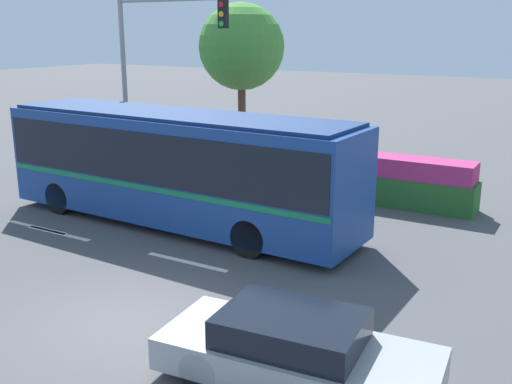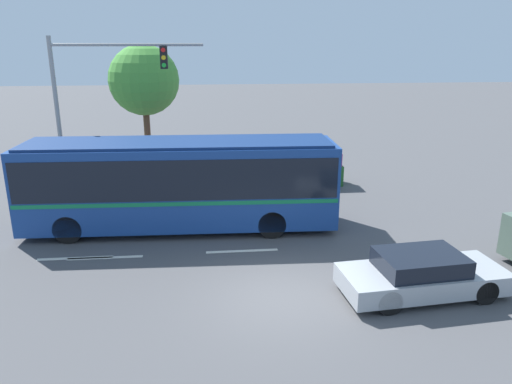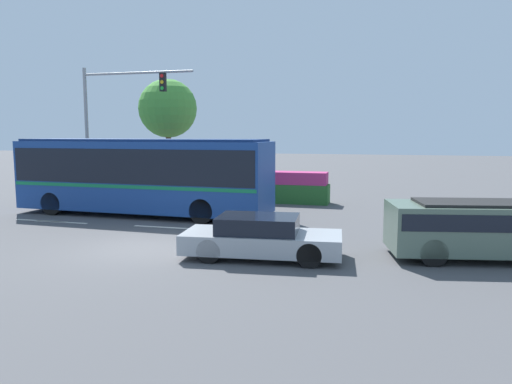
{
  "view_description": "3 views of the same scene",
  "coord_description": "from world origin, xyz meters",
  "px_view_note": "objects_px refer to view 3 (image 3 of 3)",
  "views": [
    {
      "loc": [
        7.73,
        -7.98,
        5.58
      ],
      "look_at": [
        0.24,
        4.76,
        1.58
      ],
      "focal_mm": 42.03,
      "sensor_mm": 36.0,
      "label": 1
    },
    {
      "loc": [
        -1.83,
        -11.81,
        6.72
      ],
      "look_at": [
        -0.29,
        3.61,
        1.92
      ],
      "focal_mm": 34.17,
      "sensor_mm": 36.0,
      "label": 2
    },
    {
      "loc": [
        7.25,
        -13.26,
        3.56
      ],
      "look_at": [
        2.82,
        3.31,
        1.46
      ],
      "focal_mm": 33.61,
      "sensor_mm": 36.0,
      "label": 3
    }
  ],
  "objects_px": {
    "suv_left_lane": "(479,225)",
    "sedan_foreground": "(261,238)",
    "traffic_light_pole": "(110,113)",
    "street_tree_left": "(168,109)",
    "city_bus": "(142,172)"
  },
  "relations": [
    {
      "from": "suv_left_lane",
      "to": "sedan_foreground",
      "type": "bearing_deg",
      "value": -177.16
    },
    {
      "from": "traffic_light_pole",
      "to": "street_tree_left",
      "type": "xyz_separation_m",
      "value": [
        1.78,
        3.13,
        0.31
      ]
    },
    {
      "from": "city_bus",
      "to": "traffic_light_pole",
      "type": "distance_m",
      "value": 5.79
    },
    {
      "from": "suv_left_lane",
      "to": "street_tree_left",
      "type": "distance_m",
      "value": 18.75
    },
    {
      "from": "city_bus",
      "to": "suv_left_lane",
      "type": "xyz_separation_m",
      "value": [
        12.82,
        -4.26,
        -0.92
      ]
    },
    {
      "from": "sedan_foreground",
      "to": "traffic_light_pole",
      "type": "bearing_deg",
      "value": 133.16
    },
    {
      "from": "city_bus",
      "to": "street_tree_left",
      "type": "distance_m",
      "value": 7.59
    },
    {
      "from": "city_bus",
      "to": "traffic_light_pole",
      "type": "bearing_deg",
      "value": -42.45
    },
    {
      "from": "sedan_foreground",
      "to": "street_tree_left",
      "type": "height_order",
      "value": "street_tree_left"
    },
    {
      "from": "city_bus",
      "to": "traffic_light_pole",
      "type": "relative_size",
      "value": 1.64
    },
    {
      "from": "suv_left_lane",
      "to": "traffic_light_pole",
      "type": "distance_m",
      "value": 18.6
    },
    {
      "from": "traffic_light_pole",
      "to": "city_bus",
      "type": "bearing_deg",
      "value": -44.29
    },
    {
      "from": "city_bus",
      "to": "sedan_foreground",
      "type": "xyz_separation_m",
      "value": [
        6.82,
        -5.72,
        -1.3
      ]
    },
    {
      "from": "suv_left_lane",
      "to": "traffic_light_pole",
      "type": "bearing_deg",
      "value": 143.74
    },
    {
      "from": "city_bus",
      "to": "street_tree_left",
      "type": "xyz_separation_m",
      "value": [
        -1.88,
        6.69,
        3.06
      ]
    }
  ]
}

